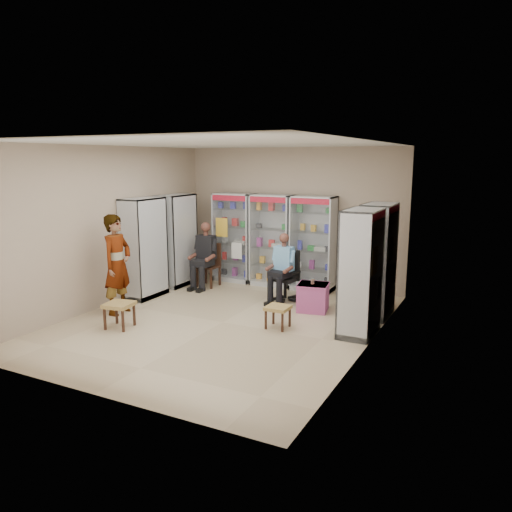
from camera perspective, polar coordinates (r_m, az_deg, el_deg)
The scene contains 18 objects.
floor at distance 8.65m, azimuth -3.82°, elevation -7.56°, with size 6.00×6.00×0.00m, color tan.
room_shell at distance 8.24m, azimuth -3.99°, elevation 5.54°, with size 5.02×6.02×3.01m.
cabinet_back_left at distance 11.35m, azimuth -2.49°, elevation 2.13°, with size 0.90×0.50×2.00m, color #B7BABF.
cabinet_back_mid at distance 10.92m, azimuth 1.86°, elevation 1.79°, with size 0.90×0.50×2.00m, color silver.
cabinet_back_right at distance 10.56m, azimuth 6.53°, elevation 1.40°, with size 0.90×0.50×2.00m, color silver.
cabinet_right_far at distance 9.03m, azimuth 13.72°, elevation -0.49°, with size 0.50×0.90×2.00m, color silver.
cabinet_right_near at distance 7.99m, azimuth 11.88°, elevation -1.90°, with size 0.50×0.90×2.00m, color #B7BABF.
cabinet_left_far at distance 11.07m, azimuth -9.06°, elevation 1.78°, with size 0.50×0.90×2.00m, color #A3A5AA.
cabinet_left_near at distance 10.22m, azimuth -12.68°, elevation 0.88°, with size 0.50×0.90×2.00m, color #A5A7AC.
wooden_chair at distance 10.96m, azimuth -5.48°, elevation -1.05°, with size 0.42×0.42×0.94m, color #311A13.
seated_customer at distance 10.88m, azimuth -5.64°, elevation -0.07°, with size 0.44×0.60×1.34m, color black, non-canonical shape.
office_chair at distance 9.79m, azimuth 3.37°, elevation -2.30°, with size 0.54×0.54×1.00m, color black.
seated_shopkeeper at distance 9.72m, azimuth 3.26°, elevation -1.58°, with size 0.42×0.58×1.27m, color #619BC1, non-canonical shape.
pink_trunk at distance 9.26m, azimuth 6.53°, elevation -4.71°, with size 0.53×0.51×0.51m, color #9E3F88.
tea_glass at distance 9.17m, azimuth 6.49°, elevation -2.91°, with size 0.07×0.07×0.09m, color #501006.
woven_stool_a at distance 8.31m, azimuth 2.51°, elevation -6.98°, with size 0.37×0.37×0.37m, color #AA7947.
woven_stool_b at distance 8.61m, azimuth -15.33°, elevation -6.54°, with size 0.43×0.43×0.43m, color #9B6C41.
standing_man at distance 9.25m, azimuth -15.57°, elevation -0.93°, with size 0.66×0.43×1.80m, color #969698.
Camera 1 is at (4.21, -7.03, 2.76)m, focal length 35.00 mm.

